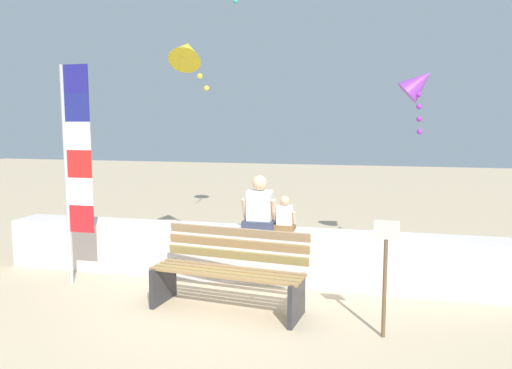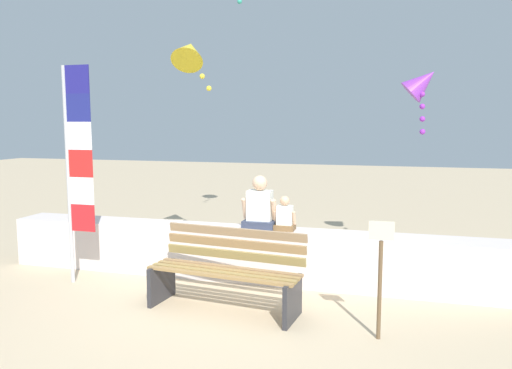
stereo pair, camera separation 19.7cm
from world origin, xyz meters
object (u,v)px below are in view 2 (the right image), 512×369
object	(u,v)px
flag_banner	(76,160)
kite_yellow	(189,52)
person_child	(285,217)
park_bench	(227,272)
person_adult	(260,208)
kite_purple	(422,83)
sign_post	(380,269)

from	to	relation	value
flag_banner	kite_yellow	xyz separation A→B (m)	(0.90, 1.60, 1.52)
person_child	kite_yellow	world-z (taller)	kite_yellow
person_child	park_bench	bearing A→B (deg)	-109.78
person_adult	kite_yellow	distance (m)	2.66
kite_purple	sign_post	bearing A→B (deg)	-98.70
person_adult	sign_post	xyz separation A→B (m)	(1.61, -1.52, -0.27)
person_child	kite_yellow	bearing A→B (deg)	154.83
park_bench	person_child	xyz separation A→B (m)	(0.42, 1.16, 0.44)
person_adult	person_child	bearing A→B (deg)	0.05
kite_yellow	park_bench	bearing A→B (deg)	-57.36
person_adult	person_child	distance (m)	0.36
person_child	kite_purple	distance (m)	2.93
park_bench	person_adult	xyz separation A→B (m)	(0.07, 1.15, 0.54)
person_adult	kite_yellow	bearing A→B (deg)	149.36
person_child	flag_banner	bearing A→B (deg)	-162.06
kite_yellow	person_child	bearing A→B (deg)	-25.17
flag_banner	kite_purple	size ratio (longest dim) A/B	2.65
park_bench	person_child	world-z (taller)	person_child
park_bench	kite_purple	world-z (taller)	kite_purple
kite_purple	sign_post	size ratio (longest dim) A/B	0.91
person_adult	park_bench	bearing A→B (deg)	-93.68
kite_yellow	sign_post	world-z (taller)	kite_yellow
kite_yellow	kite_purple	world-z (taller)	kite_yellow
person_adult	person_child	size ratio (longest dim) A/B	1.57
park_bench	person_child	distance (m)	1.30
park_bench	flag_banner	world-z (taller)	flag_banner
kite_purple	park_bench	bearing A→B (deg)	-128.83
person_adult	person_child	world-z (taller)	person_adult
kite_purple	flag_banner	bearing A→B (deg)	-151.38
person_child	kite_yellow	distance (m)	2.92
flag_banner	kite_yellow	size ratio (longest dim) A/B	3.17
person_adult	kite_yellow	world-z (taller)	kite_yellow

